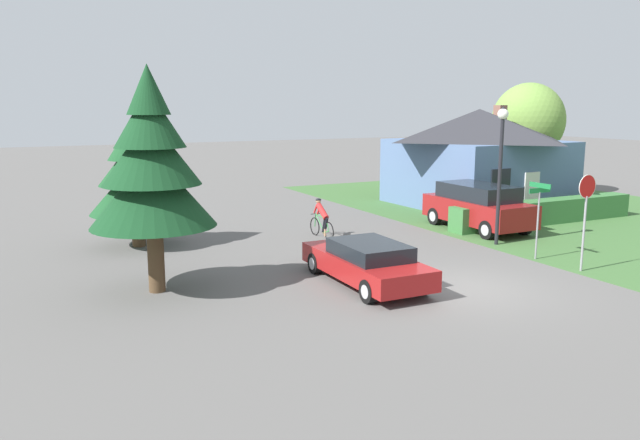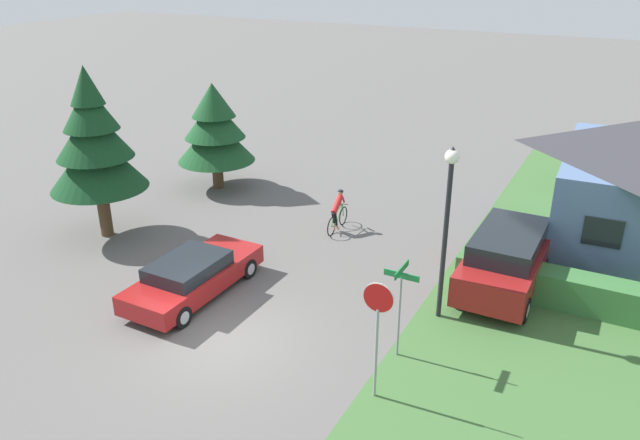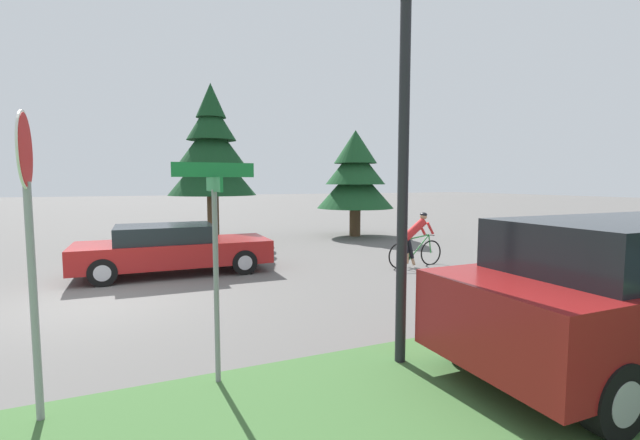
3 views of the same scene
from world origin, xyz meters
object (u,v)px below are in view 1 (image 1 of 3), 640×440
at_px(cyclist, 322,219).
at_px(parked_suv_right, 478,206).
at_px(street_lamp, 501,153).
at_px(stop_sign, 586,203).
at_px(conifer_tall_near, 151,166).
at_px(conifer_tall_far, 135,174).
at_px(street_name_sign, 539,206).
at_px(deciduous_tree_right, 528,121).
at_px(cottage_house, 478,156).
at_px(sedan_left_lane, 366,262).

height_order(cyclist, parked_suv_right, parked_suv_right).
xyz_separation_m(cyclist, street_lamp, (5.11, -3.94, 2.60)).
distance_m(stop_sign, conifer_tall_near, 12.63).
bearing_deg(street_lamp, conifer_tall_far, 154.41).
height_order(street_lamp, street_name_sign, street_lamp).
relative_size(street_lamp, conifer_tall_near, 0.82).
height_order(stop_sign, deciduous_tree_right, deciduous_tree_right).
relative_size(cyclist, street_lamp, 0.36).
bearing_deg(deciduous_tree_right, street_name_sign, -133.16).
bearing_deg(deciduous_tree_right, conifer_tall_far, -170.36).
bearing_deg(cottage_house, parked_suv_right, -132.14).
height_order(sedan_left_lane, stop_sign, stop_sign).
bearing_deg(sedan_left_lane, street_name_sign, -89.42).
relative_size(street_name_sign, conifer_tall_near, 0.42).
xyz_separation_m(sedan_left_lane, parked_suv_right, (8.05, 4.71, 0.34)).
xyz_separation_m(conifer_tall_far, deciduous_tree_right, (22.14, 3.76, 1.50)).
xyz_separation_m(sedan_left_lane, deciduous_tree_right, (17.32, 11.56, 3.47)).
xyz_separation_m(street_lamp, conifer_tall_near, (-12.26, -0.30, 0.11)).
height_order(stop_sign, street_lamp, street_lamp).
bearing_deg(street_lamp, cyclist, 142.33).
height_order(street_name_sign, deciduous_tree_right, deciduous_tree_right).
relative_size(cottage_house, street_name_sign, 3.16).
bearing_deg(street_name_sign, cottage_house, 59.25).
height_order(conifer_tall_far, deciduous_tree_right, deciduous_tree_right).
distance_m(cottage_house, conifer_tall_far, 17.20).
relative_size(sedan_left_lane, stop_sign, 1.58).
bearing_deg(deciduous_tree_right, cyclist, -160.94).
distance_m(parked_suv_right, conifer_tall_near, 13.99).
bearing_deg(parked_suv_right, cyclist, 77.39).
height_order(parked_suv_right, stop_sign, stop_sign).
bearing_deg(stop_sign, deciduous_tree_right, -130.91).
relative_size(street_lamp, deciduous_tree_right, 0.80).
xyz_separation_m(sedan_left_lane, street_name_sign, (6.45, -0.02, 1.13)).
bearing_deg(conifer_tall_near, deciduous_tree_right, 22.94).
bearing_deg(stop_sign, cottage_house, -118.34).
distance_m(conifer_tall_near, conifer_tall_far, 5.96).
relative_size(stop_sign, street_name_sign, 1.17).
distance_m(cyclist, deciduous_tree_right, 16.86).
distance_m(street_lamp, conifer_tall_far, 12.93).
bearing_deg(street_lamp, sedan_left_lane, -161.90).
xyz_separation_m(stop_sign, conifer_tall_near, (-12.01, 3.69, 1.33)).
bearing_deg(conifer_tall_far, conifer_tall_near, -96.00).
height_order(street_name_sign, conifer_tall_near, conifer_tall_near).
bearing_deg(deciduous_tree_right, parked_suv_right, -143.54).
xyz_separation_m(parked_suv_right, deciduous_tree_right, (9.27, 6.85, 3.14)).
bearing_deg(parked_suv_right, conifer_tall_near, 101.98).
bearing_deg(street_lamp, conifer_tall_near, -178.62).
distance_m(parked_suv_right, stop_sign, 6.73).
height_order(cottage_house, street_name_sign, cottage_house).
bearing_deg(cottage_house, conifer_tall_near, -158.37).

